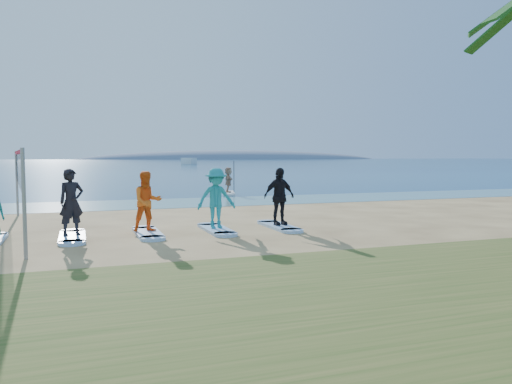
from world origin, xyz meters
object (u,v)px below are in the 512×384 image
object	(u,v)px
paddleboard	(228,193)
student_3	(216,198)
paddleboarder	(228,180)
student_1	(71,202)
surfboard_1	(72,237)
surfboard_4	(279,226)
volleyball_net	(19,169)
surfboard_3	(216,229)
boat_offshore_b	(189,164)
student_4	(279,196)
surfboard_2	(148,233)
student_2	(147,201)

from	to	relation	value
paddleboard	student_3	xyz separation A→B (m)	(-4.50, -13.91, 0.96)
paddleboarder	student_1	xyz separation A→B (m)	(-8.68, -13.91, 0.15)
surfboard_1	surfboard_4	world-z (taller)	same
volleyball_net	surfboard_3	xyz separation A→B (m)	(5.67, -1.82, -1.86)
boat_offshore_b	surfboard_4	distance (m)	120.92
volleyball_net	surfboard_3	world-z (taller)	volleyball_net
paddleboard	paddleboarder	size ratio (longest dim) A/B	1.99
boat_offshore_b	student_4	world-z (taller)	student_4
paddleboarder	student_1	distance (m)	16.40
surfboard_2	student_4	size ratio (longest dim) A/B	1.19
student_2	surfboard_4	distance (m)	4.28
paddleboarder	surfboard_2	distance (m)	15.42
surfboard_2	student_4	xyz separation A→B (m)	(4.18, 0.00, 0.97)
surfboard_1	student_2	world-z (taller)	student_2
paddleboard	surfboard_1	xyz separation A→B (m)	(-8.68, -13.91, -0.01)
volleyball_net	surfboard_2	bearing A→B (deg)	-26.92
boat_offshore_b	student_1	xyz separation A→B (m)	(-28.46, -118.86, 1.02)
paddleboarder	surfboard_3	distance (m)	14.65
paddleboard	surfboard_1	distance (m)	16.40
volleyball_net	student_4	distance (m)	8.02
surfboard_3	student_3	size ratio (longest dim) A/B	1.19
volleyball_net	surfboard_2	xyz separation A→B (m)	(3.58, -1.82, -1.86)
student_1	student_3	xyz separation A→B (m)	(4.18, 0.00, -0.01)
paddleboard	student_1	distance (m)	16.43
student_4	boat_offshore_b	bearing A→B (deg)	71.17
student_2	student_3	size ratio (longest dim) A/B	0.96
student_1	surfboard_4	bearing A→B (deg)	-21.43
volleyball_net	surfboard_3	bearing A→B (deg)	-17.78
surfboard_3	surfboard_1	bearing A→B (deg)	180.00
volleyball_net	paddleboard	bearing A→B (deg)	49.94
surfboard_4	student_4	xyz separation A→B (m)	(0.00, 0.00, 0.97)
volleyball_net	surfboard_3	distance (m)	6.24
surfboard_1	surfboard_2	size ratio (longest dim) A/B	1.00
surfboard_4	student_1	bearing A→B (deg)	180.00
volleyball_net	paddleboarder	size ratio (longest dim) A/B	5.99
paddleboard	surfboard_3	distance (m)	14.62
student_1	student_2	bearing A→B (deg)	-21.43
student_2	surfboard_3	size ratio (longest dim) A/B	0.81
paddleboarder	student_2	size ratio (longest dim) A/B	0.85
volleyball_net	surfboard_4	size ratio (longest dim) A/B	4.10
volleyball_net	boat_offshore_b	bearing A→B (deg)	75.65
surfboard_1	student_1	distance (m)	0.98
surfboard_2	surfboard_3	xyz separation A→B (m)	(2.09, 0.00, 0.00)
paddleboarder	student_3	distance (m)	14.62
student_2	volleyball_net	bearing A→B (deg)	144.69
surfboard_2	surfboard_3	bearing A→B (deg)	0.00
student_1	surfboard_2	xyz separation A→B (m)	(2.09, 0.00, -0.98)
surfboard_2	surfboard_4	world-z (taller)	same
volleyball_net	student_3	size ratio (longest dim) A/B	4.87
volleyball_net	boat_offshore_b	xyz separation A→B (m)	(29.95, 117.04, -1.90)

